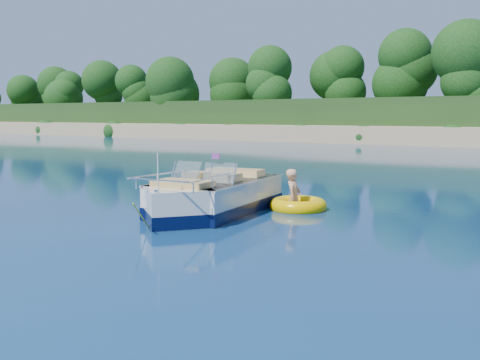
{
  "coord_description": "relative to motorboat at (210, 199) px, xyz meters",
  "views": [
    {
      "loc": [
        8.71,
        -9.08,
        2.44
      ],
      "look_at": [
        1.6,
        1.94,
        0.85
      ],
      "focal_mm": 40.0,
      "sensor_mm": 36.0,
      "label": 1
    }
  ],
  "objects": [
    {
      "name": "treeline",
      "position": [
        -0.93,
        39.48,
        5.18
      ],
      "size": [
        150.0,
        7.12,
        8.19
      ],
      "color": "black",
      "rests_on": "ground"
    },
    {
      "name": "motorboat",
      "position": [
        0.0,
        0.0,
        0.0
      ],
      "size": [
        2.38,
        5.65,
        1.88
      ],
      "rotation": [
        0.0,
        0.0,
        0.1
      ],
      "color": "silver",
      "rests_on": "ground"
    },
    {
      "name": "boy",
      "position": [
        1.44,
        1.77,
        -0.36
      ],
      "size": [
        0.56,
        0.9,
        1.64
      ],
      "primitive_type": "imported",
      "rotation": [
        0.0,
        -0.17,
        1.81
      ],
      "color": "tan",
      "rests_on": "ground"
    },
    {
      "name": "ground",
      "position": [
        -0.97,
        -1.53,
        -0.36
      ],
      "size": [
        160.0,
        160.0,
        0.0
      ],
      "primitive_type": "plane",
      "color": "#0A1C49",
      "rests_on": "ground"
    },
    {
      "name": "tow_tube",
      "position": [
        1.57,
        1.76,
        -0.26
      ],
      "size": [
        1.94,
        1.94,
        0.4
      ],
      "rotation": [
        0.0,
        0.0,
        -0.38
      ],
      "color": "#EFB800",
      "rests_on": "ground"
    }
  ]
}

